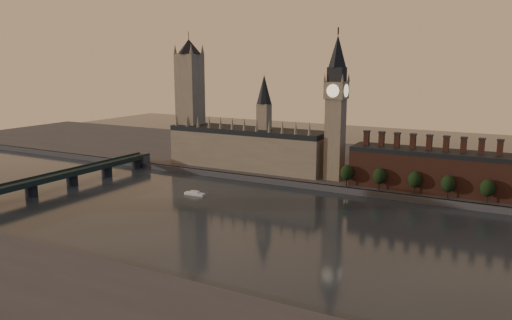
{
  "coord_description": "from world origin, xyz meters",
  "views": [
    {
      "loc": [
        129.15,
        -226.84,
        87.36
      ],
      "look_at": [
        -24.4,
        55.0,
        24.32
      ],
      "focal_mm": 35.0,
      "sensor_mm": 36.0,
      "label": 1
    }
  ],
  "objects_px": {
    "victoria_tower": "(190,97)",
    "westminster_bridge": "(49,181)",
    "river_boat": "(195,193)",
    "big_ben": "(336,106)"
  },
  "relations": [
    {
      "from": "victoria_tower",
      "to": "westminster_bridge",
      "type": "xyz_separation_m",
      "value": [
        -35.0,
        -117.7,
        -51.65
      ]
    },
    {
      "from": "westminster_bridge",
      "to": "river_boat",
      "type": "distance_m",
      "value": 101.88
    },
    {
      "from": "big_ben",
      "to": "westminster_bridge",
      "type": "relative_size",
      "value": 0.54
    },
    {
      "from": "big_ben",
      "to": "westminster_bridge",
      "type": "bearing_deg",
      "value": -145.67
    },
    {
      "from": "big_ben",
      "to": "river_boat",
      "type": "bearing_deg",
      "value": -134.39
    },
    {
      "from": "river_boat",
      "to": "westminster_bridge",
      "type": "bearing_deg",
      "value": -159.79
    },
    {
      "from": "river_boat",
      "to": "big_ben",
      "type": "bearing_deg",
      "value": 42.8
    },
    {
      "from": "victoria_tower",
      "to": "big_ben",
      "type": "bearing_deg",
      "value": -2.2
    },
    {
      "from": "westminster_bridge",
      "to": "river_boat",
      "type": "relative_size",
      "value": 13.86
    },
    {
      "from": "victoria_tower",
      "to": "big_ben",
      "type": "relative_size",
      "value": 1.01
    }
  ]
}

